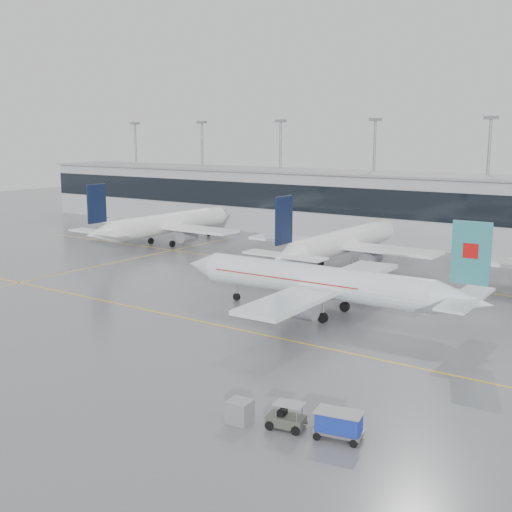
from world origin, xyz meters
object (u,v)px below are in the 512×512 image
Objects in this scene: gse_unit at (240,411)px; baggage_tug at (286,419)px; air_canada_jet at (325,283)px; baggage_cart at (339,423)px.

baggage_tug is at bearing 12.37° from gse_unit.
gse_unit is (-3.11, -0.99, 0.14)m from baggage_tug.
air_canada_jet is at bearing 103.01° from baggage_tug.
gse_unit is (-6.64, -1.68, -0.31)m from baggage_cart.
air_canada_jet is at bearing 102.06° from gse_unit.
air_canada_jet is 9.56× the size of baggage_tug.
air_canada_jet is 11.09× the size of baggage_cart.
baggage_tug is at bearing 180.00° from baggage_cart.
baggage_cart reaches higher than gse_unit.
baggage_cart is (3.53, 0.69, 0.45)m from baggage_tug.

